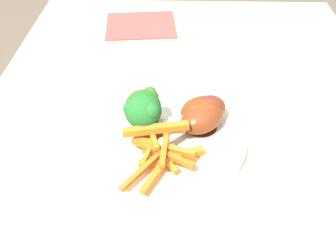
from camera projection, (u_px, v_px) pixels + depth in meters
dining_table at (189, 181)px, 0.67m from camera, size 1.09×0.77×0.74m
dinner_plate at (168, 138)px, 0.59m from camera, size 0.26×0.26×0.01m
broccoli_floret_front at (144, 107)px, 0.56m from camera, size 0.07×0.06×0.08m
broccoli_floret_middle at (144, 110)px, 0.56m from camera, size 0.06×0.06×0.08m
carrot_fries_pile at (160, 148)px, 0.54m from camera, size 0.16×0.13×0.04m
chicken_drumstick_near at (204, 111)px, 0.59m from camera, size 0.08×0.12×0.05m
chicken_drumstick_far at (200, 119)px, 0.58m from camera, size 0.12×0.12×0.04m
chicken_drumstick_extra at (200, 112)px, 0.59m from camera, size 0.08×0.13×0.05m
fork at (292, 44)px, 0.82m from camera, size 0.16×0.12×0.00m
napkin at (141, 25)px, 0.89m from camera, size 0.16×0.18×0.00m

